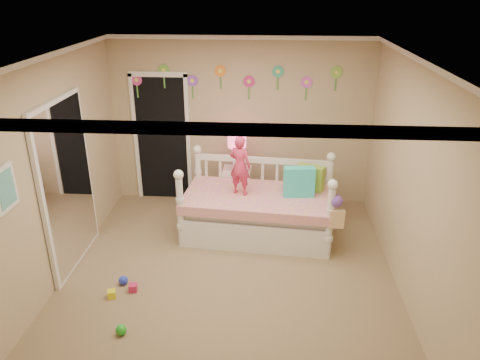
# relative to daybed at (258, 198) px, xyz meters

# --- Properties ---
(floor) EXTENTS (4.00, 4.50, 0.01)m
(floor) POSITION_rel_daybed_xyz_m (-0.31, -1.13, -0.56)
(floor) COLOR #7F684C
(floor) RESTS_ON ground
(ceiling) EXTENTS (4.00, 4.50, 0.01)m
(ceiling) POSITION_rel_daybed_xyz_m (-0.31, -1.13, 2.04)
(ceiling) COLOR white
(ceiling) RESTS_ON floor
(back_wall) EXTENTS (4.00, 0.01, 2.60)m
(back_wall) POSITION_rel_daybed_xyz_m (-0.31, 1.12, 0.74)
(back_wall) COLOR tan
(back_wall) RESTS_ON floor
(left_wall) EXTENTS (0.01, 4.50, 2.60)m
(left_wall) POSITION_rel_daybed_xyz_m (-2.31, -1.13, 0.74)
(left_wall) COLOR tan
(left_wall) RESTS_ON floor
(right_wall) EXTENTS (0.01, 4.50, 2.60)m
(right_wall) POSITION_rel_daybed_xyz_m (1.69, -1.13, 0.74)
(right_wall) COLOR tan
(right_wall) RESTS_ON floor
(crown_molding) EXTENTS (4.00, 4.50, 0.06)m
(crown_molding) POSITION_rel_daybed_xyz_m (-0.31, -1.13, 2.01)
(crown_molding) COLOR white
(crown_molding) RESTS_ON ceiling
(daybed) EXTENTS (2.15, 1.29, 1.11)m
(daybed) POSITION_rel_daybed_xyz_m (0.00, 0.00, 0.00)
(daybed) COLOR white
(daybed) RESTS_ON floor
(pillow_turquoise) EXTENTS (0.42, 0.18, 0.41)m
(pillow_turquoise) POSITION_rel_daybed_xyz_m (0.55, -0.02, 0.27)
(pillow_turquoise) COLOR #28C9A3
(pillow_turquoise) RESTS_ON daybed
(pillow_lime) EXTENTS (0.40, 0.29, 0.36)m
(pillow_lime) POSITION_rel_daybed_xyz_m (0.72, 0.20, 0.24)
(pillow_lime) COLOR #8ABD39
(pillow_lime) RESTS_ON daybed
(child) EXTENTS (0.35, 0.29, 0.83)m
(child) POSITION_rel_daybed_xyz_m (-0.25, -0.00, 0.48)
(child) COLOR #DD325B
(child) RESTS_ON daybed
(nightstand) EXTENTS (0.43, 0.33, 0.70)m
(nightstand) POSITION_rel_daybed_xyz_m (-0.34, 0.72, -0.21)
(nightstand) COLOR white
(nightstand) RESTS_ON floor
(table_lamp) EXTENTS (0.27, 0.27, 0.60)m
(table_lamp) POSITION_rel_daybed_xyz_m (-0.34, 0.72, 0.54)
(table_lamp) COLOR #E41E89
(table_lamp) RESTS_ON nightstand
(closet_doorway) EXTENTS (0.90, 0.04, 2.07)m
(closet_doorway) POSITION_rel_daybed_xyz_m (-1.56, 1.11, 0.48)
(closet_doorway) COLOR black
(closet_doorway) RESTS_ON back_wall
(flower_decals) EXTENTS (3.40, 0.02, 0.50)m
(flower_decals) POSITION_rel_daybed_xyz_m (-0.40, 1.11, 1.38)
(flower_decals) COLOR #B2668C
(flower_decals) RESTS_ON back_wall
(mirror_closet) EXTENTS (0.07, 1.30, 2.10)m
(mirror_closet) POSITION_rel_daybed_xyz_m (-2.27, -0.83, 0.49)
(mirror_closet) COLOR white
(mirror_closet) RESTS_ON left_wall
(wall_picture) EXTENTS (0.05, 0.34, 0.42)m
(wall_picture) POSITION_rel_daybed_xyz_m (-2.28, -2.03, 0.99)
(wall_picture) COLOR white
(wall_picture) RESTS_ON left_wall
(hanging_bag) EXTENTS (0.20, 0.16, 0.36)m
(hanging_bag) POSITION_rel_daybed_xyz_m (0.98, -0.60, 0.12)
(hanging_bag) COLOR beige
(hanging_bag) RESTS_ON daybed
(toy_scatter) EXTENTS (1.03, 1.43, 0.11)m
(toy_scatter) POSITION_rel_daybed_xyz_m (-1.44, -1.85, -0.50)
(toy_scatter) COLOR #996666
(toy_scatter) RESTS_ON floor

